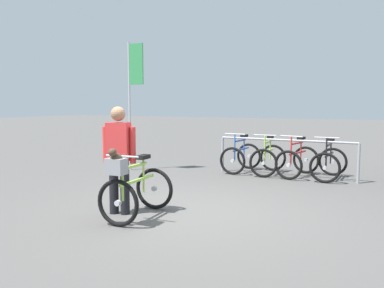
% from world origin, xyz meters
% --- Properties ---
extents(ground_plane, '(80.00, 80.00, 0.00)m').
position_xyz_m(ground_plane, '(0.00, 0.00, 0.00)').
color(ground_plane, '#514F4C').
extents(bike_rack_rail, '(3.21, 0.15, 0.88)m').
position_xyz_m(bike_rack_rail, '(0.51, 3.67, 0.66)').
color(bike_rack_rail, '#99999E').
rests_on(bike_rack_rail, ground).
extents(racked_bike_blue, '(0.71, 1.12, 0.97)m').
position_xyz_m(racked_bike_blue, '(-0.64, 3.88, 0.37)').
color(racked_bike_blue, black).
rests_on(racked_bike_blue, ground).
extents(racked_bike_lime, '(0.73, 1.13, 0.97)m').
position_xyz_m(racked_bike_lime, '(0.06, 3.86, 0.37)').
color(racked_bike_lime, black).
rests_on(racked_bike_lime, ground).
extents(racked_bike_red, '(0.83, 1.19, 0.97)m').
position_xyz_m(racked_bike_red, '(0.76, 3.84, 0.37)').
color(racked_bike_red, black).
rests_on(racked_bike_red, ground).
extents(racked_bike_black, '(0.68, 1.11, 0.97)m').
position_xyz_m(racked_bike_black, '(1.46, 3.82, 0.37)').
color(racked_bike_black, black).
rests_on(racked_bike_black, ground).
extents(featured_bicycle, '(0.73, 1.23, 1.09)m').
position_xyz_m(featured_bicycle, '(-0.57, -0.75, 0.49)').
color(featured_bicycle, black).
rests_on(featured_bicycle, ground).
extents(person_with_featured_bike, '(0.52, 0.28, 1.64)m').
position_xyz_m(person_with_featured_bike, '(-0.93, -0.60, 0.91)').
color(person_with_featured_bike, black).
rests_on(person_with_featured_bike, ground).
extents(banner_flag, '(0.45, 0.05, 3.20)m').
position_xyz_m(banner_flag, '(-3.09, 2.82, 2.23)').
color(banner_flag, '#B2B2B7').
rests_on(banner_flag, ground).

